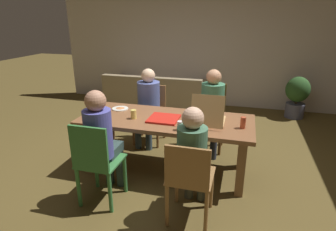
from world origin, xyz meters
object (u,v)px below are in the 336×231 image
at_px(plate_1, 98,117).
at_px(drinking_glass_1, 243,123).
at_px(person_1, 102,137).
at_px(drinking_glass_0, 134,114).
at_px(person_0, 193,153).
at_px(drinking_glass_2, 180,126).
at_px(plate_0, 120,108).
at_px(chair_0, 189,178).
at_px(chair_3, 151,110).
at_px(person_3, 148,100).
at_px(pizza_box_1, 209,119).
at_px(dining_table, 166,126).
at_px(chair_1, 96,161).
at_px(couch, 156,95).
at_px(pizza_box_0, 164,119).
at_px(potted_plant, 297,95).
at_px(person_2, 212,105).
at_px(chair_2, 212,115).

relative_size(plate_1, drinking_glass_1, 1.53).
relative_size(person_1, drinking_glass_0, 11.19).
bearing_deg(person_0, drinking_glass_2, 117.83).
xyz_separation_m(person_1, plate_0, (-0.21, 0.93, 0.00)).
distance_m(chair_0, person_1, 1.04).
bearing_deg(chair_3, person_3, -90.00).
distance_m(person_0, pizza_box_1, 0.75).
distance_m(dining_table, plate_1, 0.87).
height_order(chair_0, person_3, person_3).
relative_size(drinking_glass_0, drinking_glass_2, 1.07).
bearing_deg(chair_1, person_3, 90.00).
height_order(drinking_glass_1, couch, drinking_glass_1).
bearing_deg(drinking_glass_1, pizza_box_0, 178.13).
bearing_deg(chair_0, drinking_glass_1, 61.54).
xyz_separation_m(plate_0, couch, (-0.25, 2.38, -0.47)).
relative_size(person_0, couch, 0.55).
relative_size(couch, potted_plant, 2.59).
xyz_separation_m(drinking_glass_0, potted_plant, (2.36, 2.80, -0.33)).
xyz_separation_m(chair_0, drinking_glass_2, (-0.23, 0.59, 0.29)).
bearing_deg(person_2, drinking_glass_2, -102.34).
relative_size(person_2, drinking_glass_0, 10.99).
xyz_separation_m(chair_3, drinking_glass_2, (0.77, -1.21, 0.27)).
relative_size(dining_table, person_2, 1.75).
relative_size(chair_1, person_2, 0.77).
height_order(chair_3, drinking_glass_1, chair_3).
relative_size(drinking_glass_1, drinking_glass_2, 1.28).
relative_size(pizza_box_1, drinking_glass_0, 4.11).
height_order(plate_0, potted_plant, potted_plant).
bearing_deg(chair_3, plate_0, -106.93).
height_order(plate_1, drinking_glass_1, drinking_glass_1).
height_order(pizza_box_1, drinking_glass_1, pizza_box_1).
height_order(person_1, person_2, person_1).
bearing_deg(drinking_glass_2, couch, 113.08).
bearing_deg(person_2, person_1, -124.11).
bearing_deg(potted_plant, couch, -177.70).
bearing_deg(dining_table, pizza_box_1, -1.52).
bearing_deg(chair_1, dining_table, 60.49).
bearing_deg(drinking_glass_0, pizza_box_0, 9.63).
relative_size(chair_1, drinking_glass_1, 7.05).
distance_m(chair_0, pizza_box_1, 0.95).
bearing_deg(person_3, person_2, -0.67).
distance_m(chair_3, person_3, 0.25).
bearing_deg(person_0, person_1, 179.00).
relative_size(chair_3, drinking_glass_1, 6.68).
bearing_deg(chair_2, chair_0, -90.00).
xyz_separation_m(chair_0, plate_1, (-1.33, 0.71, 0.24)).
distance_m(chair_0, person_2, 1.66).
xyz_separation_m(chair_1, pizza_box_1, (1.05, 0.88, 0.27)).
relative_size(person_0, person_3, 0.98).
xyz_separation_m(dining_table, plate_0, (-0.72, 0.19, 0.11)).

